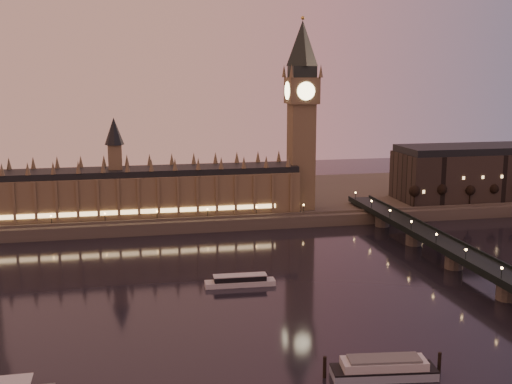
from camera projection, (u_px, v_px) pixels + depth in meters
ground at (247, 300)px, 231.79m from camera, size 700.00×700.00×0.00m
far_embankment at (244, 200)px, 395.95m from camera, size 560.00×130.00×6.00m
palace_of_westminster at (128, 187)px, 336.01m from camera, size 180.00×26.62×52.00m
big_ben at (302, 104)px, 347.13m from camera, size 17.68×17.68×104.00m
westminster_bridge at (478, 269)px, 249.24m from camera, size 13.20×260.00×15.30m
bare_tree_0 at (416, 192)px, 357.54m from camera, size 5.86×5.86×11.91m
bare_tree_1 at (442, 191)px, 360.73m from camera, size 5.86×5.86×11.91m
bare_tree_2 at (468, 190)px, 363.92m from camera, size 5.86×5.86×11.91m
bare_tree_3 at (493, 189)px, 367.11m from camera, size 5.86×5.86×11.91m
cruise_boat_a at (240, 281)px, 246.88m from camera, size 27.27×7.00×4.33m
moored_barge at (384, 368)px, 172.91m from camera, size 32.45×11.41×5.99m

